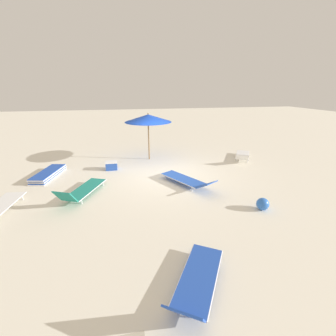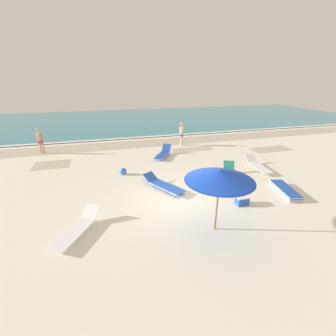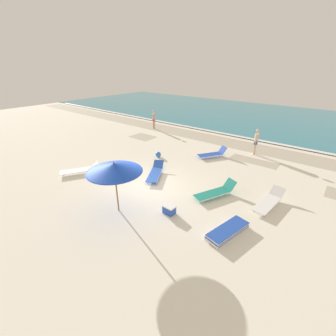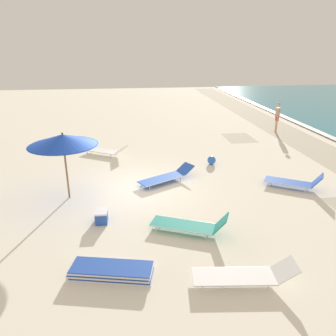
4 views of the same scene
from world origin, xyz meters
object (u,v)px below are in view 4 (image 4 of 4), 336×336
Objects in this scene: beachgoer_wading_adult at (277,115)px; beach_ball at (212,160)px; sun_lounger_under_umbrella at (294,182)px; sun_lounger_near_water_left at (190,225)px; cooler_box at (101,216)px; sun_lounger_beside_umbrella at (106,151)px; sun_lounger_near_water_right at (244,275)px; sun_lounger_mid_beach_solo at (167,176)px; lounger_stack at (111,271)px; beach_umbrella at (63,140)px.

beachgoer_wading_adult reaches higher than beach_ball.
sun_lounger_under_umbrella is 4.97m from sun_lounger_near_water_left.
cooler_box is at bearing -44.19° from sun_lounger_under_umbrella.
sun_lounger_near_water_left is 2.61m from cooler_box.
sun_lounger_beside_umbrella is 4.23× the size of cooler_box.
sun_lounger_under_umbrella is 5.89m from sun_lounger_near_water_right.
sun_lounger_mid_beach_solo reaches higher than beach_ball.
sun_lounger_beside_umbrella is at bearing 2.49° from cooler_box.
cooler_box is (-2.46, -0.36, 0.07)m from lounger_stack.
sun_lounger_under_umbrella is at bearing -75.58° from cooler_box.
sun_lounger_mid_beach_solo is at bearing -72.03° from sun_lounger_under_umbrella.
sun_lounger_mid_beach_solo is 10.03m from beachgoer_wading_adult.
sun_lounger_near_water_left is at bearing 139.94° from lounger_stack.
beach_umbrella reaches higher than sun_lounger_near_water_left.
beach_ball is at bearing -44.02° from cooler_box.
beach_ball is at bearing -108.04° from sun_lounger_under_umbrella.
lounger_stack is 15.17m from beachgoer_wading_adult.
sun_lounger_mid_beach_solo is at bearing -164.44° from sun_lounger_near_water_right.
lounger_stack is 1.11× the size of beachgoer_wading_adult.
sun_lounger_near_water_left is (2.48, -4.30, -0.00)m from sun_lounger_under_umbrella.
cooler_box is at bearing -68.99° from sun_lounger_mid_beach_solo.
sun_lounger_near_water_right is at bearing -4.76° from sun_lounger_under_umbrella.
sun_lounger_near_water_left is (2.68, 3.65, -1.80)m from beach_umbrella.
sun_lounger_near_water_right is (0.62, 2.85, 0.09)m from lounger_stack.
sun_lounger_near_water_left reaches higher than sun_lounger_beside_umbrella.
sun_lounger_near_water_left is 0.94× the size of sun_lounger_mid_beach_solo.
beachgoer_wading_adult reaches higher than sun_lounger_near_water_right.
sun_lounger_near_water_right is at bearing -132.82° from cooler_box.
sun_lounger_beside_umbrella is at bearing 167.28° from beach_umbrella.
sun_lounger_near_water_right is 4.51× the size of cooler_box.
sun_lounger_under_umbrella is 8.43m from beachgoer_wading_adult.
beach_umbrella is at bearing -59.02° from sun_lounger_under_umbrella.
cooler_box is at bearing 33.23° from beach_umbrella.
lounger_stack is at bearing -28.98° from sun_lounger_near_water_left.
sun_lounger_mid_beach_solo is at bearing -52.59° from beach_ball.
sun_lounger_near_water_left is 12.65m from beachgoer_wading_adult.
beach_ball is (-2.82, -2.33, -0.04)m from sun_lounger_under_umbrella.
beach_umbrella is 1.05× the size of sun_lounger_near_water_left.
sun_lounger_near_water_right is at bearing 50.93° from sun_lounger_beside_umbrella.
lounger_stack is at bearing -49.73° from sun_lounger_mid_beach_solo.
beachgoer_wading_adult reaches higher than sun_lounger_beside_umbrella.
lounger_stack is 2.63m from sun_lounger_near_water_left.
beachgoer_wading_adult is at bearing 102.48° from sun_lounger_mid_beach_solo.
sun_lounger_beside_umbrella is 10.01m from sun_lounger_near_water_right.
beach_umbrella is 8.15m from sun_lounger_under_umbrella.
sun_lounger_beside_umbrella is 4.33m from sun_lounger_mid_beach_solo.
sun_lounger_beside_umbrella is at bearing -175.53° from sun_lounger_mid_beach_solo.
beach_umbrella is at bearing -147.21° from lounger_stack.
beach_umbrella is 6.82m from sun_lounger_near_water_right.
sun_lounger_mid_beach_solo reaches higher than cooler_box.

